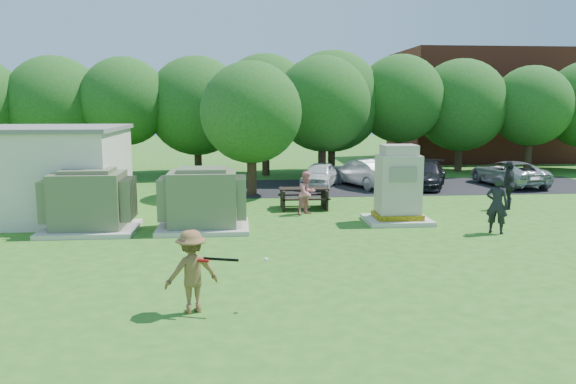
{
  "coord_description": "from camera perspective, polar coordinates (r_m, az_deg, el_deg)",
  "views": [
    {
      "loc": [
        -1.61,
        -14.09,
        4.16
      ],
      "look_at": [
        0.0,
        4.0,
        1.3
      ],
      "focal_mm": 35.0,
      "sensor_mm": 36.0,
      "label": 1
    }
  ],
  "objects": [
    {
      "name": "ground",
      "position": [
        14.78,
        1.39,
        -7.4
      ],
      "size": [
        120.0,
        120.0,
        0.0
      ],
      "primitive_type": "plane",
      "color": "#2D6619",
      "rests_on": "ground"
    },
    {
      "name": "person_at_picnic",
      "position": [
        21.23,
        1.95,
        -0.1
      ],
      "size": [
        1.01,
        0.98,
        1.64
      ],
      "primitive_type": "imported",
      "rotation": [
        0.0,
        0.0,
        0.64
      ],
      "color": "#E17784",
      "rests_on": "ground"
    },
    {
      "name": "picnic_table",
      "position": [
        22.44,
        1.6,
        -0.38
      ],
      "size": [
        1.95,
        1.46,
        0.84
      ],
      "color": "black",
      "rests_on": "ground"
    },
    {
      "name": "car_dark",
      "position": [
        28.96,
        13.77,
        1.72
      ],
      "size": [
        3.44,
        4.8,
        1.29
      ],
      "primitive_type": "imported",
      "rotation": [
        0.0,
        0.0,
        -0.41
      ],
      "color": "black",
      "rests_on": "ground"
    },
    {
      "name": "batter",
      "position": [
        11.49,
        -9.76,
        -7.95
      ],
      "size": [
        1.24,
        0.97,
        1.69
      ],
      "primitive_type": "imported",
      "rotation": [
        0.0,
        0.0,
        3.5
      ],
      "color": "brown",
      "rests_on": "ground"
    },
    {
      "name": "person_by_generator",
      "position": [
        19.3,
        20.46,
        -1.21
      ],
      "size": [
        0.82,
        0.76,
        1.89
      ],
      "primitive_type": "imported",
      "rotation": [
        0.0,
        0.0,
        2.54
      ],
      "color": "black",
      "rests_on": "ground"
    },
    {
      "name": "transformer_right",
      "position": [
        18.9,
        -8.62,
        -0.87
      ],
      "size": [
        3.0,
        2.4,
        2.07
      ],
      "color": "beige",
      "rests_on": "ground"
    },
    {
      "name": "person_walking_right",
      "position": [
        23.94,
        21.49,
        0.66
      ],
      "size": [
        0.84,
        1.23,
        1.93
      ],
      "primitive_type": "imported",
      "rotation": [
        0.0,
        0.0,
        4.35
      ],
      "color": "#222327",
      "rests_on": "ground"
    },
    {
      "name": "parking_strip",
      "position": [
        29.2,
        12.12,
        0.57
      ],
      "size": [
        20.0,
        6.0,
        0.01
      ],
      "primitive_type": "cube",
      "color": "#232326",
      "rests_on": "ground"
    },
    {
      "name": "car_silver_a",
      "position": [
        28.65,
        7.79,
        1.95
      ],
      "size": [
        3.0,
        4.56,
        1.42
      ],
      "primitive_type": "imported",
      "rotation": [
        0.0,
        0.0,
        3.52
      ],
      "color": "#A3A3A7",
      "rests_on": "ground"
    },
    {
      "name": "tree_row",
      "position": [
        32.76,
        0.81,
        8.94
      ],
      "size": [
        41.3,
        13.3,
        7.3
      ],
      "color": "#47301E",
      "rests_on": "ground"
    },
    {
      "name": "batting_equipment",
      "position": [
        11.3,
        -6.6,
        -6.84
      ],
      "size": [
        1.42,
        0.31,
        0.14
      ],
      "color": "black",
      "rests_on": "ground"
    },
    {
      "name": "generator_cabinet",
      "position": [
        20.11,
        11.11,
        0.33
      ],
      "size": [
        2.26,
        1.85,
        2.75
      ],
      "color": "beige",
      "rests_on": "ground"
    },
    {
      "name": "brick_building",
      "position": [
        45.53,
        20.65,
        8.19
      ],
      "size": [
        15.0,
        8.0,
        8.0
      ],
      "primitive_type": "cube",
      "color": "maroon",
      "rests_on": "ground"
    },
    {
      "name": "transformer_left",
      "position": [
        19.48,
        -19.55,
        -0.99
      ],
      "size": [
        3.0,
        2.4,
        2.07
      ],
      "color": "beige",
      "rests_on": "ground"
    },
    {
      "name": "car_silver_b",
      "position": [
        30.82,
        21.47,
        1.78
      ],
      "size": [
        2.74,
        4.89,
        1.29
      ],
      "primitive_type": "imported",
      "rotation": [
        0.0,
        0.0,
        3.28
      ],
      "color": "#A4A4A8",
      "rests_on": "ground"
    },
    {
      "name": "car_white",
      "position": [
        28.34,
        3.26,
        1.77
      ],
      "size": [
        2.64,
        3.94,
        1.25
      ],
      "primitive_type": "imported",
      "rotation": [
        0.0,
        0.0,
        -0.35
      ],
      "color": "silver",
      "rests_on": "ground"
    }
  ]
}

